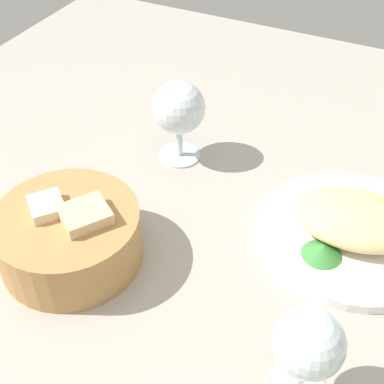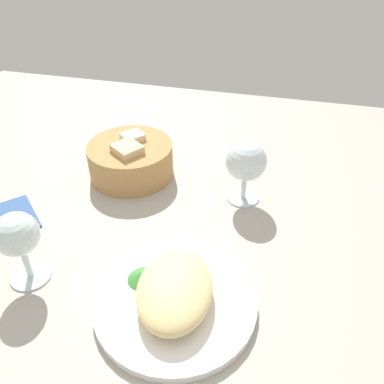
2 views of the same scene
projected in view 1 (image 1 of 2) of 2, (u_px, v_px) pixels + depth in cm
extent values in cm
cube|color=#A9A297|center=(248.00, 293.00, 64.68)|extent=(140.00, 140.00, 2.00)
cylinder|color=white|center=(351.00, 235.00, 69.62)|extent=(24.09, 24.09, 1.40)
ellipsoid|color=#EBCE87|center=(356.00, 219.00, 67.68)|extent=(17.19, 13.09, 4.46)
cone|color=#3B883A|center=(323.00, 250.00, 65.56)|extent=(5.13, 5.13, 1.65)
cylinder|color=#B5854D|center=(69.00, 237.00, 65.44)|extent=(17.81, 17.81, 7.14)
cube|color=beige|center=(49.00, 215.00, 64.30)|extent=(5.82, 5.76, 4.33)
cube|color=beige|center=(87.00, 226.00, 63.40)|extent=(7.15, 7.29, 5.46)
cylinder|color=silver|center=(180.00, 154.00, 83.17)|extent=(6.41, 6.41, 0.60)
cylinder|color=silver|center=(179.00, 142.00, 81.53)|extent=(1.00, 1.00, 4.32)
sphere|color=silver|center=(179.00, 108.00, 77.49)|extent=(7.86, 7.86, 7.86)
cylinder|color=silver|center=(300.00, 377.00, 51.87)|extent=(1.00, 1.00, 5.17)
sphere|color=silver|center=(309.00, 343.00, 47.91)|extent=(6.74, 6.74, 6.74)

